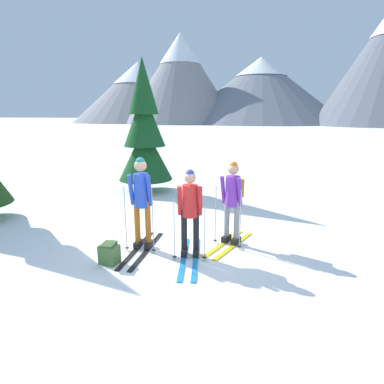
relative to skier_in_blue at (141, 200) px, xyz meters
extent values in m
plane|color=white|center=(0.78, 0.11, -0.99)|extent=(400.00, 400.00, 0.00)
cube|color=black|center=(0.11, -0.09, -0.98)|extent=(0.17, 1.79, 0.02)
cube|color=black|center=(-0.11, -0.08, -0.98)|extent=(0.17, 1.79, 0.02)
cube|color=black|center=(0.11, 0.01, -0.91)|extent=(0.12, 0.26, 0.12)
cylinder|color=#B76019|center=(0.11, 0.01, -0.45)|extent=(0.11, 0.11, 0.85)
cube|color=black|center=(-0.11, 0.02, -0.91)|extent=(0.12, 0.26, 0.12)
cylinder|color=#B76019|center=(-0.11, 0.02, -0.45)|extent=(0.11, 0.11, 0.85)
cylinder|color=blue|center=(0.00, 0.01, 0.18)|extent=(0.28, 0.28, 0.64)
sphere|color=tan|center=(0.00, 0.01, 0.65)|extent=(0.23, 0.23, 0.23)
sphere|color=#1E6B7A|center=(0.00, 0.01, 0.72)|extent=(0.17, 0.17, 0.17)
cylinder|color=blue|center=(0.18, -0.06, 0.20)|extent=(0.09, 0.21, 0.61)
cylinder|color=blue|center=(-0.18, -0.04, 0.20)|extent=(0.09, 0.21, 0.61)
cylinder|color=#A5A5AD|center=(0.26, -0.18, -0.35)|extent=(0.02, 0.02, 1.28)
cylinder|color=black|center=(0.26, -0.18, -0.93)|extent=(0.07, 0.07, 0.01)
cylinder|color=#A5A5AD|center=(-0.28, -0.16, -0.35)|extent=(0.02, 0.02, 1.28)
cylinder|color=black|center=(-0.28, -0.16, -0.93)|extent=(0.07, 0.07, 0.01)
cube|color=#1E84D1|center=(1.08, -0.28, -0.98)|extent=(0.27, 1.77, 0.02)
cube|color=#1E84D1|center=(0.87, -0.30, -0.98)|extent=(0.27, 1.77, 0.02)
cube|color=black|center=(1.07, -0.18, -0.91)|extent=(0.14, 0.27, 0.12)
cylinder|color=black|center=(1.07, -0.18, -0.49)|extent=(0.11, 0.11, 0.77)
cube|color=black|center=(0.86, -0.20, -0.91)|extent=(0.14, 0.27, 0.12)
cylinder|color=black|center=(0.86, -0.20, -0.49)|extent=(0.11, 0.11, 0.77)
cylinder|color=red|center=(0.96, -0.19, 0.07)|extent=(0.28, 0.28, 0.58)
sphere|color=tan|center=(0.96, -0.19, 0.50)|extent=(0.21, 0.21, 0.21)
sphere|color=#2D389E|center=(0.96, -0.19, 0.56)|extent=(0.16, 0.16, 0.16)
cylinder|color=red|center=(1.15, -0.23, 0.09)|extent=(0.10, 0.20, 0.55)
cylinder|color=red|center=(0.79, -0.27, 0.09)|extent=(0.10, 0.20, 0.55)
cylinder|color=#A5A5AD|center=(1.25, -0.34, -0.41)|extent=(0.02, 0.02, 1.16)
cylinder|color=black|center=(1.25, -0.34, -0.93)|extent=(0.07, 0.07, 0.01)
cylinder|color=#A5A5AD|center=(0.71, -0.40, -0.41)|extent=(0.02, 0.02, 1.16)
cylinder|color=black|center=(0.71, -0.40, -0.93)|extent=(0.07, 0.07, 0.01)
cube|color=#384C99|center=(0.95, -0.02, 0.10)|extent=(0.28, 0.19, 0.36)
cube|color=yellow|center=(1.75, 0.39, -0.98)|extent=(0.74, 1.49, 0.02)
cube|color=yellow|center=(1.55, 0.48, -0.98)|extent=(0.74, 1.49, 0.02)
cube|color=black|center=(1.79, 0.48, -0.91)|extent=(0.21, 0.28, 0.12)
cylinder|color=gray|center=(1.79, 0.48, -0.47)|extent=(0.11, 0.11, 0.80)
cube|color=black|center=(1.59, 0.57, -0.91)|extent=(0.21, 0.28, 0.12)
cylinder|color=gray|center=(1.59, 0.57, -0.47)|extent=(0.11, 0.11, 0.80)
cylinder|color=purple|center=(1.69, 0.53, 0.11)|extent=(0.28, 0.28, 0.60)
sphere|color=tan|center=(1.69, 0.53, 0.55)|extent=(0.22, 0.22, 0.22)
sphere|color=#B76019|center=(1.69, 0.53, 0.61)|extent=(0.16, 0.16, 0.16)
cylinder|color=purple|center=(1.83, 0.40, 0.12)|extent=(0.15, 0.21, 0.57)
cylinder|color=purple|center=(1.50, 0.55, 0.12)|extent=(0.15, 0.21, 0.57)
cylinder|color=#A5A5AD|center=(1.86, 0.25, -0.39)|extent=(0.02, 0.02, 1.20)
cylinder|color=black|center=(1.86, 0.25, -0.93)|extent=(0.07, 0.07, 0.01)
cylinder|color=#A5A5AD|center=(1.37, 0.48, -0.39)|extent=(0.02, 0.02, 1.20)
cylinder|color=black|center=(1.37, 0.48, -0.93)|extent=(0.07, 0.07, 0.01)
cube|color=#99661E|center=(1.76, 0.68, 0.14)|extent=(0.30, 0.25, 0.36)
cylinder|color=#51381E|center=(-1.36, 4.59, -0.57)|extent=(0.26, 0.26, 0.84)
cone|color=#14471E|center=(-1.36, 4.59, 0.31)|extent=(1.79, 1.79, 1.77)
cone|color=#14471E|center=(-1.36, 4.59, 1.43)|extent=(1.37, 1.37, 1.77)
cone|color=#14471E|center=(-1.36, 4.59, 2.45)|extent=(0.98, 0.98, 1.77)
cube|color=#4C7238|center=(-0.39, -0.71, -0.82)|extent=(0.37, 0.31, 0.34)
cube|color=#39562A|center=(-0.39, -0.71, -0.63)|extent=(0.22, 0.28, 0.04)
cone|color=gray|center=(-30.90, 93.79, 8.13)|extent=(41.14, 41.14, 18.24)
cone|color=white|center=(-30.90, 93.79, 13.86)|extent=(16.03, 16.03, 6.77)
cone|color=gray|center=(-15.64, 83.05, 10.73)|extent=(31.39, 31.39, 23.44)
cone|color=white|center=(-15.64, 83.05, 18.45)|extent=(11.23, 11.23, 7.99)
cone|color=slate|center=(5.84, 87.92, 7.83)|extent=(46.54, 46.54, 17.65)
cone|color=white|center=(5.84, 87.92, 14.09)|extent=(14.24, 14.24, 5.14)
camera|label=1|loc=(1.87, -5.53, 1.58)|focal=29.54mm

